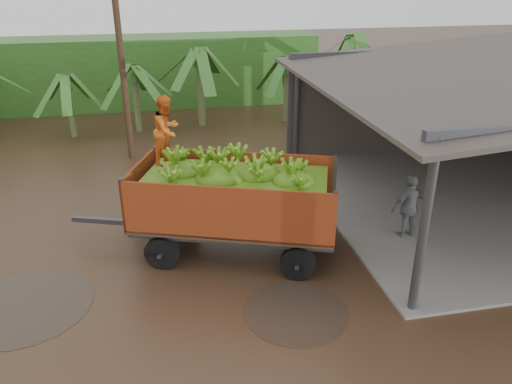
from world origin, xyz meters
The scene contains 7 objects.
ground centered at (0.00, 0.00, 0.00)m, with size 100.00×100.00×0.00m, color black.
hedge_north centered at (-2.00, 16.00, 1.80)m, with size 22.00×3.00×3.60m, color #2D661E.
banana_trailer centered at (1.93, -0.41, 1.54)m, with size 7.07×4.04×4.08m.
man_blue centered at (-0.47, 1.17, 0.89)m, with size 0.65×0.43×1.78m, color #718DCF.
man_grey centered at (6.69, -0.70, 0.94)m, with size 1.11×0.46×1.89m, color slate.
utility_pole centered at (-0.89, 7.50, 4.23)m, with size 1.20×0.24×8.35m.
banana_plants centered at (-3.68, 8.04, 1.75)m, with size 25.17×20.04×4.11m.
Camera 1 is at (0.15, -11.73, 6.84)m, focal length 35.00 mm.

